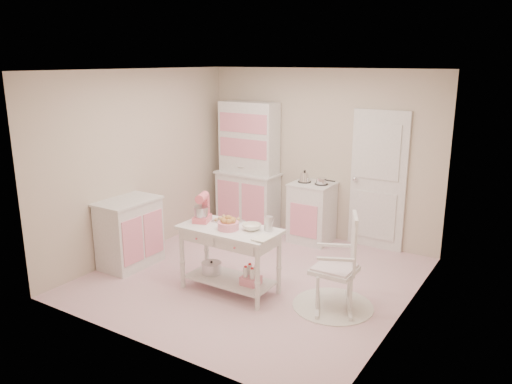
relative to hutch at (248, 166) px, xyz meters
The scene contains 14 objects.
room_shell 2.12m from the hutch, 54.88° to the right, with size 3.84×3.84×2.62m.
door 2.13m from the hutch, ahead, with size 0.82×0.05×2.04m, color silver.
hutch is the anchor object (origin of this frame).
stove 1.33m from the hutch, ahead, with size 0.62×0.57×0.92m, color silver.
base_cabinet 2.33m from the hutch, 101.81° to the right, with size 0.54×0.84×0.92m, color silver.
lace_rug 3.16m from the hutch, 38.07° to the right, with size 0.92×0.92×0.01m, color white.
rocking_chair 3.03m from the hutch, 38.07° to the right, with size 0.48×0.72×1.10m, color silver.
work_table 2.49m from the hutch, 62.07° to the right, with size 1.20×0.60×0.80m, color silver.
stand_mixer 2.23m from the hutch, 71.43° to the right, with size 0.20×0.28×0.34m, color #F16677.
cookie_tray 2.19m from the hutch, 63.34° to the right, with size 0.34×0.24×0.02m, color silver.
bread_basket 2.47m from the hutch, 62.21° to the right, with size 0.25×0.25×0.09m, color pink.
mixing_bowl 2.48m from the hutch, 55.88° to the right, with size 0.22×0.22×0.07m, color white.
metal_pitcher 2.52m from the hutch, 51.46° to the right, with size 0.10×0.10×0.17m, color silver.
recipe_book 2.76m from the hutch, 54.94° to the right, with size 0.17×0.23×0.02m, color white.
Camera 1 is at (3.19, -5.01, 2.72)m, focal length 35.00 mm.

